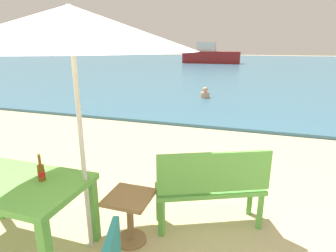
% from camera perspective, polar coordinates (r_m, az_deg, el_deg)
% --- Properties ---
extents(sea_water, '(120.00, 50.00, 0.08)m').
position_cam_1_polar(sea_water, '(31.52, 16.86, 12.30)').
color(sea_water, '#386B84').
rests_on(sea_water, ground_plane).
extents(picnic_table_green, '(1.40, 0.80, 0.76)m').
position_cam_1_polar(picnic_table_green, '(3.07, -29.58, -11.70)').
color(picnic_table_green, '#60B24C').
rests_on(picnic_table_green, ground_plane).
extents(beer_bottle_amber, '(0.07, 0.07, 0.26)m').
position_cam_1_polar(beer_bottle_amber, '(2.85, -24.96, -8.58)').
color(beer_bottle_amber, brown).
rests_on(beer_bottle_amber, picnic_table_green).
extents(patio_umbrella, '(2.10, 2.10, 2.30)m').
position_cam_1_polar(patio_umbrella, '(2.49, -19.65, 18.59)').
color(patio_umbrella, silver).
rests_on(patio_umbrella, ground_plane).
extents(side_table_wood, '(0.44, 0.44, 0.54)m').
position_cam_1_polar(side_table_wood, '(2.95, -7.96, -17.28)').
color(side_table_wood, olive).
rests_on(side_table_wood, ground_plane).
extents(bench_green_left, '(1.24, 0.82, 0.95)m').
position_cam_1_polar(bench_green_left, '(3.06, 9.04, -11.98)').
color(bench_green_left, '#60B24C').
rests_on(bench_green_left, ground_plane).
extents(swimmer_person, '(0.34, 0.34, 0.41)m').
position_cam_1_polar(swimmer_person, '(10.45, 7.73, 6.74)').
color(swimmer_person, tan).
rests_on(swimmer_person, sea_water).
extents(boat_sailboat, '(6.06, 1.65, 2.21)m').
position_cam_1_polar(boat_sailboat, '(30.99, 8.84, 14.28)').
color(boat_sailboat, maroon).
rests_on(boat_sailboat, sea_water).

